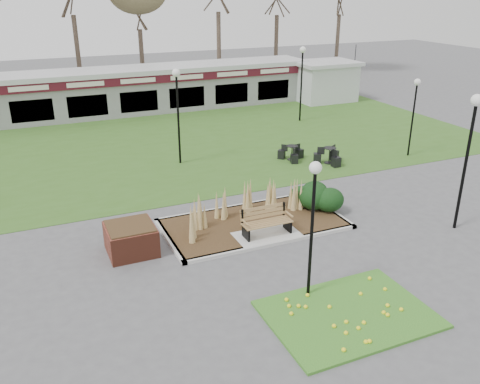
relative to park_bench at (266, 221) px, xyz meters
name	(u,v)px	position (x,y,z in m)	size (l,w,h in m)	color
ground	(269,240)	(0.00, -0.25, -0.59)	(100.00, 100.00, 0.00)	#515154
lawn	(169,144)	(0.00, 11.75, -0.58)	(34.00, 16.00, 0.02)	#365E1D
flower_bed	(348,313)	(0.00, -4.85, -0.52)	(4.20, 3.00, 0.16)	#28611B
planting_bed	(284,208)	(1.27, 1.10, -0.22)	(6.75, 3.40, 1.27)	#352115
park_bench	(266,221)	(0.00, 0.00, 0.00)	(1.70, 0.66, 0.93)	olive
brick_planter	(131,239)	(-4.40, 0.75, -0.11)	(1.50, 1.50, 0.95)	brown
food_pavilion	(134,90)	(0.00, 19.71, 0.89)	(24.60, 3.40, 2.90)	gray
service_hut	(325,81)	(13.50, 17.75, 0.86)	(4.40, 3.40, 2.83)	silver
lamp_post_near_left	(314,201)	(-0.49, -3.63, 2.26)	(0.32, 0.32, 3.90)	black
lamp_post_near_right	(471,133)	(6.40, -2.06, 2.86)	(0.39, 0.39, 4.73)	black
lamp_post_mid_left	(177,96)	(-0.37, 8.48, 2.66)	(0.37, 0.37, 4.46)	black
lamp_post_mid_right	(302,67)	(8.93, 13.26, 2.70)	(0.37, 0.37, 4.51)	black
lamp_post_far_right	(415,100)	(10.41, 5.02, 2.20)	(0.32, 0.32, 3.82)	black
bistro_set_c	(329,158)	(6.13, 5.58, -0.31)	(1.45, 1.28, 0.77)	black
bistro_set_d	(292,155)	(4.74, 6.74, -0.33)	(1.28, 1.29, 0.71)	black
patio_umbrella	(354,74)	(16.00, 17.75, 1.16)	(2.31, 2.35, 2.76)	black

